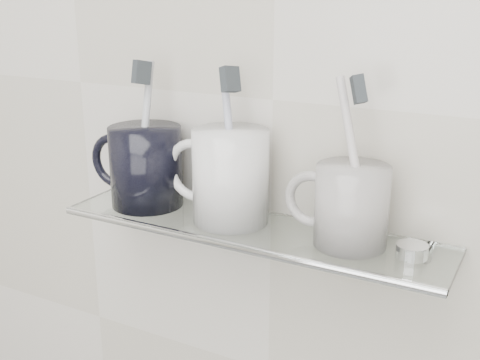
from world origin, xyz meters
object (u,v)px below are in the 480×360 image
Objects in this scene: shelf_glass at (250,229)px; mug_center at (231,176)px; mug_left at (146,166)px; mug_right at (352,206)px.

mug_center is at bearing 170.49° from shelf_glass.
mug_left reaches higher than mug_right.
shelf_glass is 4.19× the size of mug_center.
mug_center is 1.25× the size of mug_right.
shelf_glass is 5.25× the size of mug_right.
mug_center is (-0.03, 0.00, 0.06)m from shelf_glass.
mug_left reaches higher than shelf_glass.
shelf_glass is at bearing -156.75° from mug_right.
mug_center is at bearing -158.98° from mug_right.
mug_left is (-0.16, 0.00, 0.06)m from shelf_glass.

